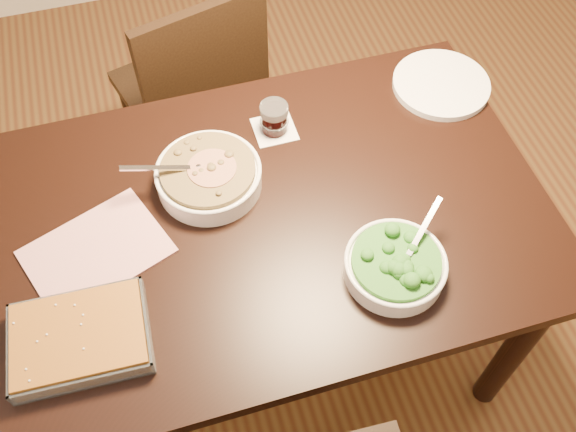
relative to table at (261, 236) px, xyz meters
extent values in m
plane|color=#4A2715|center=(0.00, 0.00, -0.65)|extent=(4.00, 4.00, 0.00)
cube|color=black|center=(0.00, 0.00, 0.08)|extent=(1.40, 0.90, 0.04)
cube|color=black|center=(0.00, 0.00, 0.01)|extent=(1.26, 0.76, 0.08)
cylinder|color=black|center=(0.62, -0.37, -0.30)|extent=(0.07, 0.07, 0.71)
cylinder|color=black|center=(-0.62, 0.37, -0.30)|extent=(0.07, 0.07, 0.71)
cylinder|color=black|center=(0.62, 0.37, -0.30)|extent=(0.07, 0.07, 0.71)
cube|color=#B6344D|center=(-0.39, 0.00, 0.10)|extent=(0.37, 0.32, 0.01)
cube|color=white|center=(0.11, 0.25, 0.10)|extent=(0.11, 0.11, 0.00)
cylinder|color=white|center=(-0.10, 0.12, 0.12)|extent=(0.26, 0.26, 0.05)
torus|color=white|center=(-0.10, 0.12, 0.15)|extent=(0.26, 0.26, 0.01)
cylinder|color=#362B0E|center=(-0.10, 0.12, 0.15)|extent=(0.23, 0.23, 0.02)
cube|color=silver|center=(-0.18, 0.13, 0.17)|extent=(0.16, 0.02, 0.05)
cylinder|color=maroon|center=(-0.09, 0.12, 0.16)|extent=(0.12, 0.12, 0.00)
cylinder|color=white|center=(0.25, -0.24, 0.12)|extent=(0.23, 0.23, 0.04)
torus|color=white|center=(0.25, -0.24, 0.14)|extent=(0.23, 0.23, 0.01)
cylinder|color=#144810|center=(0.25, -0.24, 0.15)|extent=(0.20, 0.20, 0.02)
cube|color=silver|center=(0.30, -0.19, 0.16)|extent=(0.12, 0.11, 0.05)
cube|color=silver|center=(-0.45, -0.21, 0.10)|extent=(0.30, 0.22, 0.01)
cube|color=#62270E|center=(-0.45, -0.21, 0.12)|extent=(0.28, 0.21, 0.05)
cube|color=silver|center=(-0.44, -0.11, 0.12)|extent=(0.29, 0.02, 0.04)
cube|color=silver|center=(-0.45, -0.32, 0.12)|extent=(0.29, 0.02, 0.04)
cube|color=silver|center=(-0.31, -0.22, 0.12)|extent=(0.02, 0.21, 0.04)
cube|color=silver|center=(-0.59, -0.21, 0.12)|extent=(0.02, 0.21, 0.04)
cylinder|color=black|center=(0.11, 0.25, 0.13)|extent=(0.07, 0.07, 0.06)
cylinder|color=silver|center=(0.11, 0.25, 0.17)|extent=(0.07, 0.07, 0.02)
cylinder|color=white|center=(0.60, 0.28, 0.10)|extent=(0.27, 0.27, 0.02)
cube|color=black|center=(-0.06, 0.80, -0.22)|extent=(0.52, 0.52, 0.04)
cylinder|color=black|center=(0.07, 1.02, -0.45)|extent=(0.04, 0.04, 0.41)
cylinder|color=black|center=(0.16, 0.67, -0.45)|extent=(0.04, 0.04, 0.41)
cylinder|color=black|center=(-0.28, 0.93, -0.45)|extent=(0.04, 0.04, 0.41)
cylinder|color=black|center=(-0.18, 0.58, -0.45)|extent=(0.04, 0.04, 0.41)
cube|color=black|center=(-0.01, 0.62, 0.02)|extent=(0.41, 0.15, 0.45)
camera|label=1|loc=(-0.19, -0.87, 1.37)|focal=40.00mm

